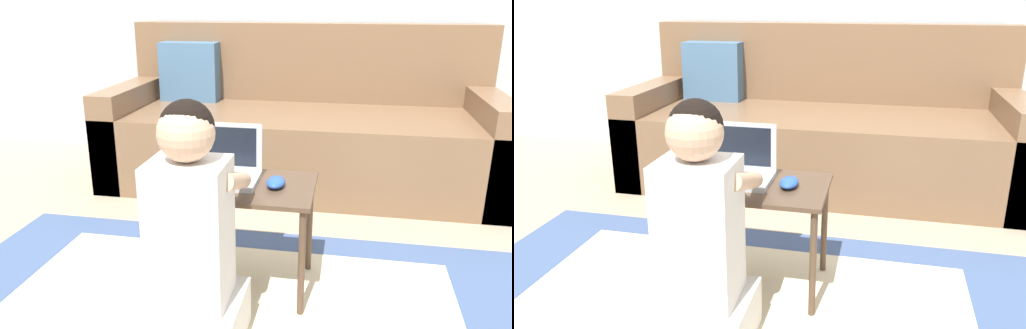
% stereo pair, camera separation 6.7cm
% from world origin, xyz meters
% --- Properties ---
extents(ground_plane, '(16.00, 16.00, 0.00)m').
position_xyz_m(ground_plane, '(0.00, 0.00, 0.00)').
color(ground_plane, gray).
extents(area_rug, '(2.23, 1.29, 0.01)m').
position_xyz_m(area_rug, '(-0.12, -0.18, 0.00)').
color(area_rug, '#3D517A').
rests_on(area_rug, ground_plane).
extents(couch, '(2.20, 0.91, 0.90)m').
position_xyz_m(couch, '(-0.03, 1.27, 0.30)').
color(couch, brown).
rests_on(couch, ground_plane).
extents(laptop_desk, '(0.56, 0.36, 0.41)m').
position_xyz_m(laptop_desk, '(-0.12, 0.01, 0.36)').
color(laptop_desk, '#4C3828').
rests_on(laptop_desk, ground_plane).
extents(laptop, '(0.29, 0.19, 0.20)m').
position_xyz_m(laptop, '(-0.19, 0.04, 0.45)').
color(laptop, '#B7BCC6').
rests_on(laptop, laptop_desk).
extents(computer_mouse, '(0.07, 0.11, 0.03)m').
position_xyz_m(computer_mouse, '(0.02, 0.01, 0.43)').
color(computer_mouse, '#234CB2').
rests_on(computer_mouse, laptop_desk).
extents(person_seated, '(0.30, 0.40, 0.78)m').
position_xyz_m(person_seated, '(-0.18, -0.36, 0.35)').
color(person_seated, silver).
rests_on(person_seated, ground_plane).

